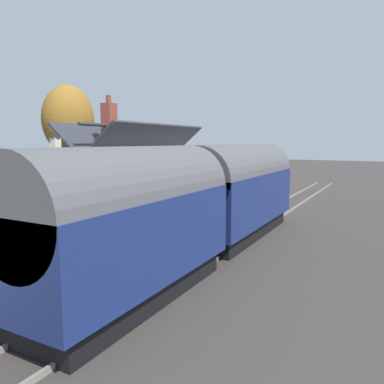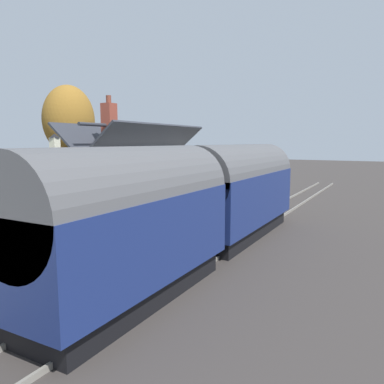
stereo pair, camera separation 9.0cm
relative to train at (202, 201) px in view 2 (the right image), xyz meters
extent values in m
plane|color=#383330|center=(3.00, 0.90, -2.21)|extent=(160.00, 160.00, 0.00)
cube|color=#A39B8C|center=(3.00, 4.78, -1.73)|extent=(32.00, 5.77, 0.96)
cube|color=beige|center=(3.00, 2.08, -1.24)|extent=(32.00, 0.36, 0.02)
cube|color=gray|center=(3.00, -0.72, -2.14)|extent=(52.00, 0.08, 0.14)
cube|color=gray|center=(3.00, 0.72, -2.14)|extent=(52.00, 0.08, 0.14)
cube|color=black|center=(3.89, 0.00, -1.86)|extent=(7.81, 2.29, 0.70)
cube|color=navy|center=(3.89, 0.00, -0.36)|extent=(8.49, 2.70, 2.30)
cylinder|color=#515154|center=(3.89, 0.00, 0.79)|extent=(8.49, 2.65, 2.65)
cube|color=black|center=(3.89, 1.36, -0.08)|extent=(7.22, 0.03, 0.80)
cylinder|color=black|center=(6.44, 0.00, -1.86)|extent=(0.70, 2.16, 0.70)
cylinder|color=black|center=(1.35, 0.00, -1.86)|extent=(0.70, 2.16, 0.70)
cube|color=black|center=(8.16, 0.00, 0.04)|extent=(0.04, 2.16, 0.90)
cylinder|color=#F2EDCC|center=(8.18, 0.00, -0.94)|extent=(0.06, 0.24, 0.24)
cube|color=red|center=(8.22, 0.00, -1.39)|extent=(0.16, 2.56, 0.24)
cube|color=black|center=(-4.52, 0.00, -1.86)|extent=(6.74, 2.29, 0.70)
cube|color=navy|center=(-4.52, 0.00, -0.36)|extent=(7.32, 2.70, 2.30)
cylinder|color=#515154|center=(-4.52, 0.00, 0.79)|extent=(7.32, 2.65, 2.65)
cube|color=black|center=(-4.52, 1.36, -0.08)|extent=(6.23, 0.03, 0.80)
cylinder|color=black|center=(-2.32, 0.00, -1.86)|extent=(0.70, 2.16, 0.70)
cylinder|color=black|center=(-6.71, 0.00, -1.86)|extent=(0.70, 2.16, 0.70)
cube|color=silver|center=(3.37, 5.65, 0.12)|extent=(7.42, 3.62, 2.75)
cube|color=#2D3038|center=(3.37, 4.74, 2.25)|extent=(7.92, 2.06, 1.74)
cube|color=#2D3038|center=(3.37, 6.55, 2.25)|extent=(7.92, 2.06, 1.74)
cylinder|color=#2D3038|center=(3.37, 5.65, 3.01)|extent=(7.92, 0.16, 0.16)
cube|color=brown|center=(1.37, 5.65, 2.77)|extent=(0.56, 0.56, 2.54)
cylinder|color=brown|center=(1.37, 5.65, 4.22)|extent=(0.24, 0.24, 0.36)
cube|color=teal|center=(2.06, 3.82, -0.20)|extent=(0.90, 0.06, 2.10)
cube|color=teal|center=(0.66, 3.82, 0.45)|extent=(0.80, 0.05, 1.10)
cube|color=teal|center=(3.46, 3.82, 0.45)|extent=(0.80, 0.05, 1.10)
cube|color=brown|center=(12.37, 4.20, -0.80)|extent=(1.40, 0.41, 0.06)
cube|color=brown|center=(12.37, 4.02, -0.57)|extent=(1.40, 0.11, 0.40)
cube|color=black|center=(11.81, 4.20, -1.03)|extent=(0.06, 0.36, 0.44)
cube|color=black|center=(12.93, 4.19, -1.03)|extent=(0.06, 0.36, 0.44)
cube|color=black|center=(-4.99, 4.48, -1.03)|extent=(0.07, 0.36, 0.44)
cube|color=brown|center=(10.46, 4.31, -0.80)|extent=(1.42, 0.46, 0.06)
cube|color=brown|center=(10.45, 4.13, -0.57)|extent=(1.40, 0.17, 0.40)
cube|color=black|center=(9.90, 4.33, -1.03)|extent=(0.08, 0.36, 0.44)
cube|color=black|center=(11.02, 4.28, -1.03)|extent=(0.08, 0.36, 0.44)
cube|color=brown|center=(-2.72, 4.21, -0.80)|extent=(1.42, 0.46, 0.06)
cube|color=brown|center=(-2.72, 4.03, -0.57)|extent=(1.40, 0.16, 0.40)
cube|color=black|center=(-3.28, 4.19, -1.03)|extent=(0.08, 0.36, 0.44)
cube|color=black|center=(-2.16, 4.24, -1.03)|extent=(0.08, 0.36, 0.44)
cylinder|color=#9E5138|center=(12.25, 3.49, -1.07)|extent=(0.34, 0.34, 0.36)
ellipsoid|color=#4C8C2D|center=(12.25, 3.49, -0.74)|extent=(0.42, 0.42, 0.34)
cylinder|color=teal|center=(11.12, 2.40, -1.09)|extent=(0.47, 0.47, 0.31)
ellipsoid|color=olive|center=(11.12, 2.40, -0.75)|extent=(0.55, 0.55, 0.59)
cylinder|color=black|center=(-4.24, 3.02, 0.41)|extent=(0.10, 0.10, 3.31)
cylinder|color=black|center=(-4.24, 3.02, 1.91)|extent=(0.05, 0.50, 0.05)
cube|color=beige|center=(-4.24, 3.02, 2.20)|extent=(0.24, 0.24, 0.32)
cone|color=black|center=(-4.24, 3.02, 2.42)|extent=(0.32, 0.32, 0.14)
cylinder|color=black|center=(-4.79, 2.50, -0.70)|extent=(0.06, 0.06, 1.10)
cylinder|color=black|center=(-4.19, 2.50, -0.70)|extent=(0.06, 0.06, 1.10)
cube|color=maroon|center=(-4.49, 2.50, 0.07)|extent=(0.90, 0.06, 0.44)
cube|color=black|center=(-4.49, 2.50, 0.07)|extent=(0.96, 0.03, 0.50)
cylinder|color=#4C3828|center=(3.31, 10.34, -0.06)|extent=(0.36, 0.36, 4.32)
ellipsoid|color=olive|center=(3.31, 10.34, 3.49)|extent=(3.07, 2.79, 3.96)
camera|label=1|loc=(-12.61, -6.36, 2.23)|focal=34.99mm
camera|label=2|loc=(-12.57, -6.44, 2.23)|focal=34.99mm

